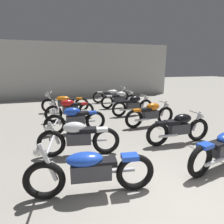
# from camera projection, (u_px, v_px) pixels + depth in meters

# --- Properties ---
(ground_plane) EXTENTS (60.00, 60.00, 0.00)m
(ground_plane) POSITION_uv_depth(u_px,v_px,m) (194.00, 210.00, 2.86)
(ground_plane) COLOR gray
(back_wall) EXTENTS (12.72, 0.24, 3.60)m
(back_wall) POSITION_uv_depth(u_px,v_px,m) (82.00, 71.00, 12.71)
(back_wall) COLOR #B2B2AD
(back_wall) RESTS_ON ground
(motorcycle_left_row_0) EXTENTS (2.16, 0.68, 0.97)m
(motorcycle_left_row_0) POSITION_uv_depth(u_px,v_px,m) (90.00, 170.00, 3.12)
(motorcycle_left_row_0) COLOR black
(motorcycle_left_row_0) RESTS_ON ground
(motorcycle_left_row_1) EXTENTS (1.96, 0.55, 0.88)m
(motorcycle_left_row_1) POSITION_uv_depth(u_px,v_px,m) (79.00, 137.00, 4.52)
(motorcycle_left_row_1) COLOR black
(motorcycle_left_row_1) RESTS_ON ground
(motorcycle_left_row_2) EXTENTS (1.97, 0.48, 0.88)m
(motorcycle_left_row_2) POSITION_uv_depth(u_px,v_px,m) (75.00, 119.00, 6.06)
(motorcycle_left_row_2) COLOR black
(motorcycle_left_row_2) RESTS_ON ground
(motorcycle_left_row_3) EXTENTS (1.97, 0.57, 0.88)m
(motorcycle_left_row_3) POSITION_uv_depth(u_px,v_px,m) (70.00, 109.00, 7.46)
(motorcycle_left_row_3) COLOR black
(motorcycle_left_row_3) RESTS_ON ground
(motorcycle_left_row_4) EXTENTS (2.17, 0.68, 0.97)m
(motorcycle_left_row_4) POSITION_uv_depth(u_px,v_px,m) (65.00, 103.00, 8.80)
(motorcycle_left_row_4) COLOR black
(motorcycle_left_row_4) RESTS_ON ground
(motorcycle_right_row_0) EXTENTS (2.14, 0.79, 0.97)m
(motorcycle_right_row_0) POSITION_uv_depth(u_px,v_px,m) (224.00, 147.00, 3.98)
(motorcycle_right_row_0) COLOR black
(motorcycle_right_row_0) RESTS_ON ground
(motorcycle_right_row_1) EXTENTS (1.97, 0.48, 0.88)m
(motorcycle_right_row_1) POSITION_uv_depth(u_px,v_px,m) (179.00, 128.00, 5.22)
(motorcycle_right_row_1) COLOR black
(motorcycle_right_row_1) RESTS_ON ground
(motorcycle_right_row_2) EXTENTS (1.97, 0.49, 0.88)m
(motorcycle_right_row_2) POSITION_uv_depth(u_px,v_px,m) (150.00, 114.00, 6.73)
(motorcycle_right_row_2) COLOR black
(motorcycle_right_row_2) RESTS_ON ground
(motorcycle_right_row_3) EXTENTS (1.97, 0.50, 0.88)m
(motorcycle_right_row_3) POSITION_uv_depth(u_px,v_px,m) (133.00, 105.00, 8.24)
(motorcycle_right_row_3) COLOR black
(motorcycle_right_row_3) RESTS_ON ground
(motorcycle_right_row_4) EXTENTS (1.97, 0.48, 0.88)m
(motorcycle_right_row_4) POSITION_uv_depth(u_px,v_px,m) (119.00, 99.00, 9.70)
(motorcycle_right_row_4) COLOR black
(motorcycle_right_row_4) RESTS_ON ground
(motorcycle_right_row_5) EXTENTS (2.17, 0.68, 0.97)m
(motorcycle_right_row_5) POSITION_uv_depth(u_px,v_px,m) (111.00, 95.00, 11.08)
(motorcycle_right_row_5) COLOR black
(motorcycle_right_row_5) RESTS_ON ground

